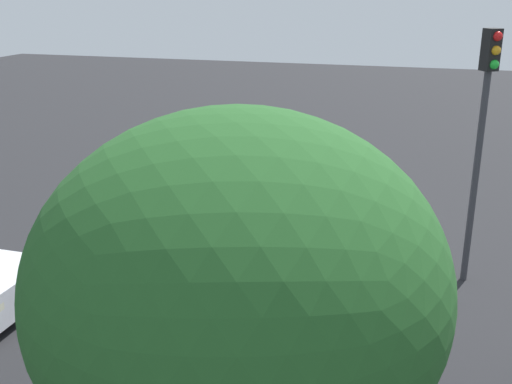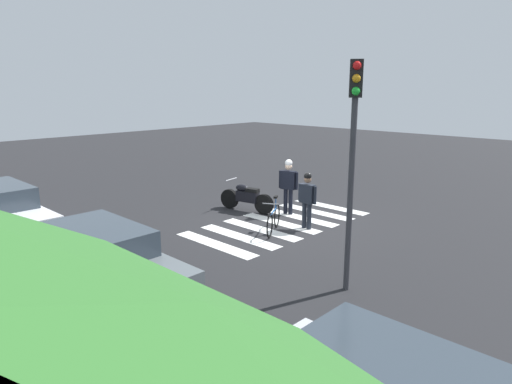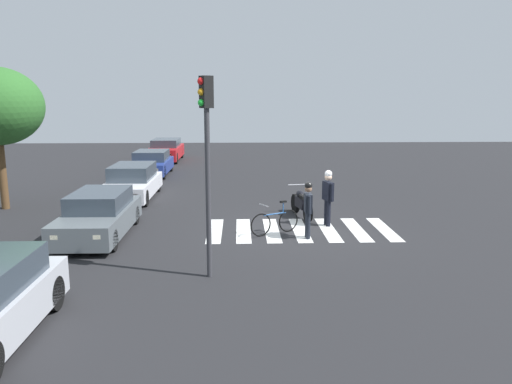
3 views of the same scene
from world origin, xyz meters
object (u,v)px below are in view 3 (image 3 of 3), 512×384
Objects in this scene: traffic_light_pole at (207,146)px; car_blue_hatchback at (151,163)px; police_motorcycle at (301,204)px; car_white_van at (132,183)px; leaning_bicycle at (275,222)px; officer_by_motorcycle at (328,194)px; car_red_convertible at (166,150)px; officer_on_foot at (308,206)px; car_grey_coupe at (99,215)px.

car_blue_hatchback is at bearing 14.43° from traffic_light_pole.
police_motorcycle is at bearing -144.49° from car_blue_hatchback.
car_white_van is at bearing 21.77° from traffic_light_pole.
traffic_light_pole is (-5.82, 2.91, 2.61)m from police_motorcycle.
leaning_bicycle is 0.83× the size of officer_by_motorcycle.
officer_by_motorcycle reaches higher than leaning_bicycle.
traffic_light_pole is at bearing -169.31° from car_red_convertible.
leaning_bicycle is 0.34× the size of car_white_van.
car_red_convertible is at bearing 1.64° from car_white_van.
officer_by_motorcycle is at bearing -155.67° from car_red_convertible.
police_motorcycle is 0.45× the size of traffic_light_pole.
leaning_bicycle is at bearing 153.58° from police_motorcycle.
police_motorcycle is 1.36× the size of leaning_bicycle.
leaning_bicycle is 18.81m from car_red_convertible.
officer_on_foot reaches higher than police_motorcycle.
police_motorcycle is 11.86m from car_blue_hatchback.
police_motorcycle is 0.51× the size of car_blue_hatchback.
car_blue_hatchback is 6.03m from car_red_convertible.
car_white_van reaches higher than car_blue_hatchback.
officer_on_foot is 14.05m from car_blue_hatchback.
car_white_van is (3.47, 6.61, 0.19)m from police_motorcycle.
traffic_light_pole is (-21.50, -4.06, 2.39)m from car_red_convertible.
officer_by_motorcycle is 6.15m from traffic_light_pole.
car_white_van is (5.70, 0.20, 0.02)m from car_grey_coupe.
car_white_van is at bearing 44.32° from leaning_bicycle.
traffic_light_pole reaches higher than leaning_bicycle.
officer_on_foot reaches higher than car_white_van.
traffic_light_pole is (-3.14, 2.76, 2.10)m from officer_on_foot.
car_blue_hatchback is (10.91, 7.58, -0.44)m from officer_by_motorcycle.
traffic_light_pole is at bearing 153.46° from police_motorcycle.
car_blue_hatchback reaches higher than police_motorcycle.
car_white_van is at bearing 57.12° from officer_by_motorcycle.
car_red_convertible is (12.21, 0.35, 0.02)m from car_white_van.
car_grey_coupe is at bearing 85.97° from officer_on_foot.
officer_by_motorcycle is 13.29m from car_blue_hatchback.
car_blue_hatchback is (6.18, 0.27, -0.03)m from car_white_van.
officer_on_foot is at bearing -94.03° from car_grey_coupe.
traffic_light_pole is at bearing -165.57° from car_blue_hatchback.
police_motorcycle is 0.47× the size of car_grey_coupe.
car_white_van is at bearing 62.33° from police_motorcycle.
officer_by_motorcycle is at bearing -30.64° from officer_on_foot.
car_grey_coupe is at bearing -178.03° from car_white_van.
police_motorcycle is at bearing -117.67° from car_white_van.
leaning_bicycle is 0.35× the size of car_grey_coupe.
leaning_bicycle is at bearing -135.68° from car_white_van.
officer_by_motorcycle reaches higher than car_red_convertible.
car_red_convertible is (16.93, 7.66, -0.39)m from officer_by_motorcycle.
police_motorcycle is 2.45m from leaning_bicycle.
officer_by_motorcycle is 0.40× the size of car_red_convertible.
car_blue_hatchback is at bearing 28.67° from officer_on_foot.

